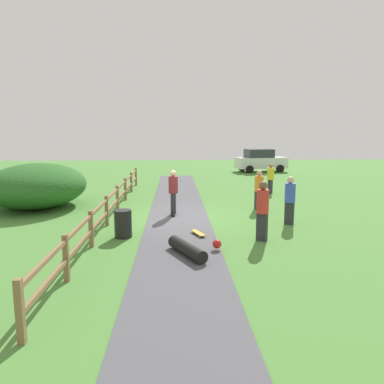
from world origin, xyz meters
TOP-DOWN VIEW (x-y plane):
  - ground_plane at (0.00, 0.00)m, footprint 60.00×60.00m
  - asphalt_path at (0.00, 0.00)m, footprint 2.40×28.00m
  - wooden_fence at (-2.60, 0.00)m, footprint 0.12×18.12m
  - bush_large at (-6.32, 2.27)m, footprint 4.25×5.10m
  - trash_bin at (-1.80, -2.86)m, footprint 0.56×0.56m
  - skater_riding at (-0.19, 0.29)m, footprint 0.40×0.81m
  - skater_fallen at (0.27, -4.77)m, footprint 1.53×1.69m
  - skateboard_loose at (0.64, -2.77)m, footprint 0.47×0.82m
  - bystander_orange at (3.55, 1.34)m, footprint 0.45×0.45m
  - bystander_red at (2.60, -3.43)m, footprint 0.52×0.52m
  - bystander_yellow at (5.14, 5.55)m, footprint 0.52×0.52m
  - bystander_blue at (4.08, -1.42)m, footprint 0.51×0.51m
  - parked_car_white at (7.12, 16.73)m, footprint 4.43×2.54m

SIDE VIEW (x-z plane):
  - ground_plane at x=0.00m, z-range 0.00..0.00m
  - asphalt_path at x=0.00m, z-range 0.00..0.02m
  - skateboard_loose at x=0.64m, z-range 0.05..0.13m
  - skater_fallen at x=0.27m, z-range 0.02..0.38m
  - trash_bin at x=-1.80m, z-range 0.00..0.90m
  - wooden_fence at x=-2.60m, z-range 0.12..1.22m
  - bystander_yellow at x=5.14m, z-range 0.08..1.72m
  - bystander_orange at x=3.55m, z-range 0.09..1.81m
  - parked_car_white at x=7.12m, z-range 0.00..1.92m
  - bystander_blue at x=4.08m, z-range 0.09..1.87m
  - bush_large at x=-6.32m, z-range 0.00..1.99m
  - skater_riding at x=-0.19m, z-range 0.13..1.96m
  - bystander_red at x=2.60m, z-range 0.11..1.99m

